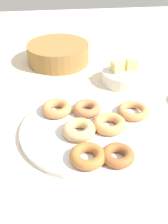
{
  "coord_description": "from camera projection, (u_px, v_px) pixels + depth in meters",
  "views": [
    {
      "loc": [
        -0.07,
        -0.58,
        0.48
      ],
      "look_at": [
        0.0,
        0.03,
        0.04
      ],
      "focal_mm": 44.58,
      "sensor_mm": 36.0,
      "label": 1
    }
  ],
  "objects": [
    {
      "name": "ground_plane",
      "position": [
        85.0,
        132.0,
        0.76
      ],
      "size": [
        2.4,
        2.4,
        0.0
      ],
      "primitive_type": "plane",
      "color": "beige"
    },
    {
      "name": "donut_plate",
      "position": [
        85.0,
        130.0,
        0.75
      ],
      "size": [
        0.35,
        0.35,
        0.01
      ],
      "primitive_type": "cylinder",
      "color": "silver",
      "rests_on": "ground_plane"
    },
    {
      "name": "donut_0",
      "position": [
        133.0,
        111.0,
        0.79
      ],
      "size": [
        0.09,
        0.09,
        0.02
      ],
      "primitive_type": "torus",
      "rotation": [
        0.0,
        0.0,
        4.65
      ],
      "color": "#C6844C",
      "rests_on": "donut_plate"
    },
    {
      "name": "donut_1",
      "position": [
        57.0,
        108.0,
        0.8
      ],
      "size": [
        0.12,
        0.12,
        0.03
      ],
      "primitive_type": "torus",
      "rotation": [
        0.0,
        0.0,
        0.78
      ],
      "color": "#C6844C",
      "rests_on": "donut_plate"
    },
    {
      "name": "donut_2",
      "position": [
        87.0,
        108.0,
        0.8
      ],
      "size": [
        0.11,
        0.11,
        0.02
      ],
      "primitive_type": "torus",
      "rotation": [
        0.0,
        0.0,
        2.5
      ],
      "color": "#B27547",
      "rests_on": "donut_plate"
    },
    {
      "name": "donut_3",
      "position": [
        88.0,
        156.0,
        0.64
      ],
      "size": [
        0.1,
        0.1,
        0.03
      ],
      "primitive_type": "torus",
      "rotation": [
        0.0,
        0.0,
        3.27
      ],
      "color": "#AD6B33",
      "rests_on": "donut_plate"
    },
    {
      "name": "donut_4",
      "position": [
        79.0,
        130.0,
        0.72
      ],
      "size": [
        0.12,
        0.12,
        0.03
      ],
      "primitive_type": "torus",
      "rotation": [
        0.0,
        0.0,
        2.55
      ],
      "color": "tan",
      "rests_on": "donut_plate"
    },
    {
      "name": "donut_5",
      "position": [
        118.0,
        155.0,
        0.64
      ],
      "size": [
        0.08,
        0.08,
        0.02
      ],
      "primitive_type": "torus",
      "rotation": [
        0.0,
        0.0,
        3.08
      ],
      "color": "#995B2D",
      "rests_on": "donut_plate"
    },
    {
      "name": "donut_6",
      "position": [
        109.0,
        124.0,
        0.74
      ],
      "size": [
        0.12,
        0.12,
        0.03
      ],
      "primitive_type": "torus",
      "rotation": [
        0.0,
        0.0,
        3.72
      ],
      "color": "tan",
      "rests_on": "donut_plate"
    },
    {
      "name": "basket",
      "position": [
        58.0,
        53.0,
        1.09
      ],
      "size": [
        0.29,
        0.29,
        0.08
      ],
      "primitive_type": "cylinder",
      "rotation": [
        0.0,
        0.0,
        2.9
      ],
      "color": "olive",
      "rests_on": "ground_plane"
    },
    {
      "name": "fruit_bowl",
      "position": [
        124.0,
        77.0,
        0.97
      ],
      "size": [
        0.15,
        0.15,
        0.04
      ],
      "primitive_type": "cylinder",
      "color": "silver",
      "rests_on": "ground_plane"
    },
    {
      "name": "melon_chunk_left",
      "position": [
        117.0,
        67.0,
        0.94
      ],
      "size": [
        0.04,
        0.04,
        0.04
      ],
      "primitive_type": "cube",
      "rotation": [
        0.0,
        0.0,
        0.29
      ],
      "color": "#DBD67A",
      "rests_on": "fruit_bowl"
    },
    {
      "name": "melon_chunk_right",
      "position": [
        132.0,
        65.0,
        0.96
      ],
      "size": [
        0.04,
        0.04,
        0.04
      ],
      "primitive_type": "cube",
      "rotation": [
        0.0,
        0.0,
        0.04
      ],
      "color": "#DBD67A",
      "rests_on": "fruit_bowl"
    }
  ]
}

